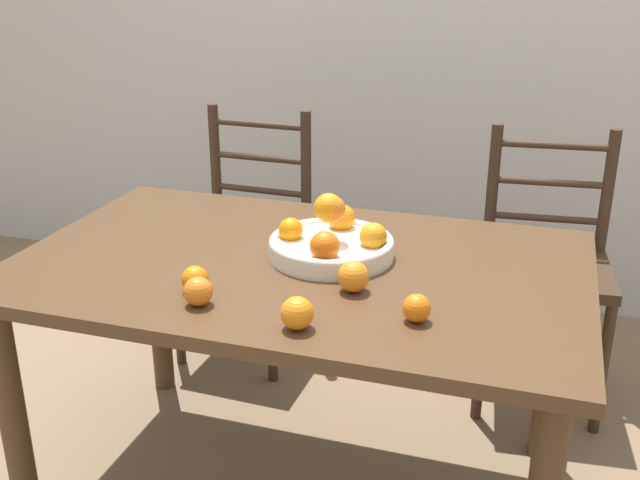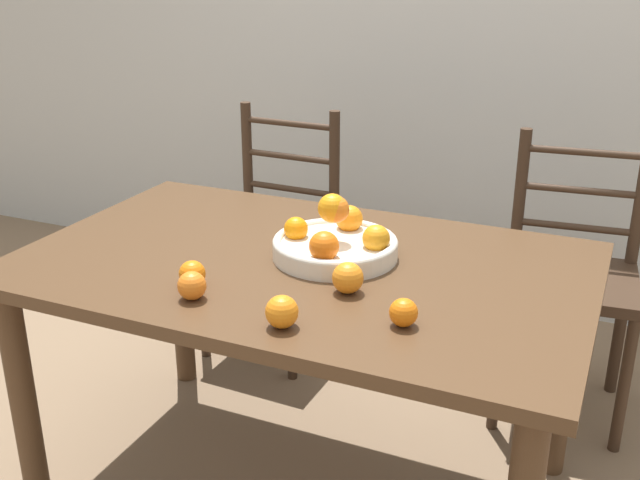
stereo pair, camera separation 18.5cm
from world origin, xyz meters
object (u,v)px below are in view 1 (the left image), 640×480
(fruit_bowl, at_px, (332,241))
(chair_right, at_px, (544,270))
(orange_loose_1, at_px, (353,276))
(chair_left, at_px, (247,236))
(orange_loose_2, at_px, (198,291))
(orange_loose_4, at_px, (297,313))
(orange_loose_3, at_px, (195,279))
(orange_loose_0, at_px, (417,308))

(fruit_bowl, relative_size, chair_right, 0.35)
(orange_loose_1, bearing_deg, chair_left, 126.47)
(orange_loose_2, height_order, chair_left, chair_left)
(orange_loose_4, bearing_deg, fruit_bowl, 96.38)
(fruit_bowl, bearing_deg, chair_right, 52.25)
(fruit_bowl, distance_m, orange_loose_3, 0.39)
(orange_loose_0, relative_size, orange_loose_3, 0.97)
(fruit_bowl, height_order, chair_left, chair_left)
(chair_right, bearing_deg, orange_loose_1, -121.48)
(fruit_bowl, distance_m, chair_right, 0.94)
(orange_loose_0, xyz_separation_m, chair_right, (0.26, 1.00, -0.29))
(chair_left, bearing_deg, orange_loose_3, -71.36)
(orange_loose_2, relative_size, orange_loose_4, 0.93)
(fruit_bowl, height_order, orange_loose_1, fruit_bowl)
(fruit_bowl, bearing_deg, orange_loose_2, -119.32)
(fruit_bowl, distance_m, orange_loose_2, 0.42)
(orange_loose_0, height_order, orange_loose_3, orange_loose_3)
(fruit_bowl, bearing_deg, orange_loose_4, -83.62)
(orange_loose_2, bearing_deg, orange_loose_3, 122.23)
(orange_loose_1, bearing_deg, orange_loose_2, -150.62)
(orange_loose_0, xyz_separation_m, chair_left, (-0.83, 1.00, -0.29))
(chair_right, bearing_deg, fruit_bowl, -133.28)
(orange_loose_0, distance_m, orange_loose_2, 0.49)
(fruit_bowl, distance_m, chair_left, 0.94)
(orange_loose_0, xyz_separation_m, orange_loose_4, (-0.24, -0.11, 0.00))
(orange_loose_1, relative_size, chair_right, 0.08)
(fruit_bowl, xyz_separation_m, orange_loose_0, (0.28, -0.30, -0.01))
(orange_loose_3, xyz_separation_m, chair_left, (-0.30, 1.00, -0.29))
(fruit_bowl, xyz_separation_m, orange_loose_1, (0.11, -0.19, -0.01))
(orange_loose_0, bearing_deg, orange_loose_4, -154.95)
(fruit_bowl, relative_size, chair_left, 0.35)
(orange_loose_4, bearing_deg, orange_loose_0, 25.05)
(fruit_bowl, xyz_separation_m, orange_loose_3, (-0.24, -0.31, -0.01))
(fruit_bowl, height_order, orange_loose_4, fruit_bowl)
(chair_right, bearing_deg, orange_loose_4, -119.71)
(orange_loose_3, bearing_deg, chair_right, 51.99)
(orange_loose_1, height_order, orange_loose_3, orange_loose_1)
(orange_loose_1, bearing_deg, orange_loose_0, -32.15)
(orange_loose_4, distance_m, chair_right, 1.25)
(orange_loose_4, bearing_deg, chair_left, 118.18)
(orange_loose_4, distance_m, chair_left, 1.29)
(orange_loose_0, bearing_deg, chair_left, 129.73)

